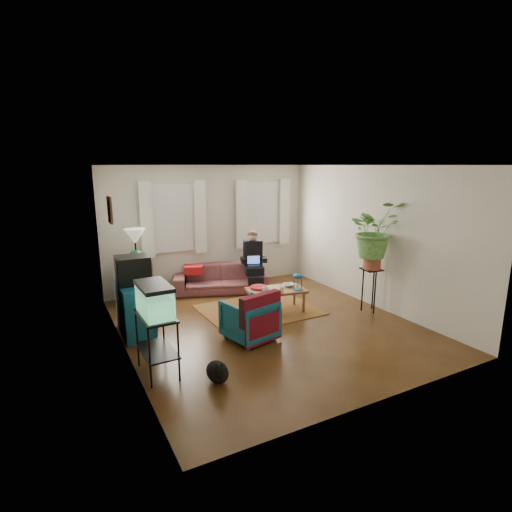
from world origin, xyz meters
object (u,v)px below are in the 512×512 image
coffee_table (276,300)px  plant_stand (370,290)px  side_table (138,284)px  dresser (135,309)px  armchair (249,317)px  sofa (221,274)px  aquarium_stand (157,344)px

coffee_table → plant_stand: size_ratio=1.30×
side_table → dresser: (-0.34, -1.43, 0.02)m
side_table → dresser: dresser is taller
dresser → plant_stand: dresser is taller
side_table → plant_stand: plant_stand is taller
armchair → plant_stand: size_ratio=0.88×
dresser → plant_stand: bearing=-13.5°
armchair → coffee_table: 1.27m
dresser → coffee_table: dresser is taller
sofa → dresser: size_ratio=2.16×
sofa → coffee_table: sofa is taller
side_table → aquarium_stand: bearing=-97.1°
side_table → armchair: size_ratio=1.09×
coffee_table → armchair: bearing=-128.9°
side_table → plant_stand: (3.62, -2.39, 0.02)m
coffee_table → plant_stand: plant_stand is taller
coffee_table → plant_stand: 1.71m
aquarium_stand → plant_stand: size_ratio=0.99×
aquarium_stand → dresser: bearing=88.1°
armchair → coffee_table: (0.96, 0.82, -0.14)m
side_table → aquarium_stand: size_ratio=0.97×
dresser → armchair: bearing=-34.5°
sofa → coffee_table: bearing=-55.4°
sofa → coffee_table: 1.64m
dresser → plant_stand: 4.08m
armchair → coffee_table: size_ratio=0.68×
aquarium_stand → armchair: 1.54m
sofa → dresser: bearing=-126.1°
side_table → sofa: bearing=-2.0°
dresser → coffee_table: size_ratio=0.87×
aquarium_stand → armchair: size_ratio=1.13×
sofa → aquarium_stand: bearing=-106.5°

